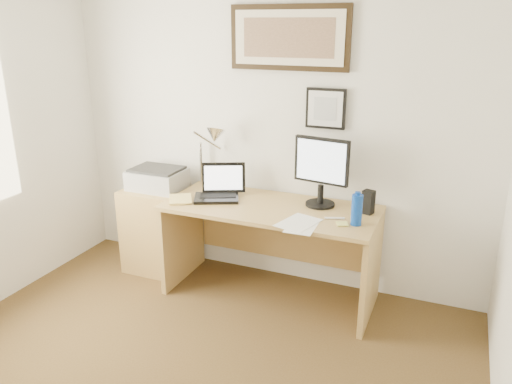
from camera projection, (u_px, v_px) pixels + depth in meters
The scene contains 17 objects.
wall_back at pixel (270, 130), 3.95m from camera, with size 3.50×0.02×2.50m, color white.
side_cabinet at pixel (156, 230), 4.29m from camera, with size 0.50×0.40×0.73m, color #A78246.
water_bottle at pixel (357, 210), 3.36m from camera, with size 0.08×0.08×0.22m, color #0C3BA3.
bottle_cap at pixel (358, 193), 3.32m from camera, with size 0.04×0.04×0.02m, color #0C3BA3.
speaker at pixel (368, 202), 3.57m from camera, with size 0.08×0.07×0.17m, color black.
paper_sheet_a at pixel (302, 227), 3.36m from camera, with size 0.19×0.27×0.00m, color white.
paper_sheet_b at pixel (298, 223), 3.42m from camera, with size 0.22×0.31×0.00m, color white.
sticky_pad at pixel (342, 224), 3.39m from camera, with size 0.08×0.08×0.01m, color #E9EB6F.
marker_pen at pixel (335, 218), 3.49m from camera, with size 0.02×0.02×0.14m, color white.
book at pixel (169, 200), 3.85m from camera, with size 0.17×0.23×0.02m, color #ECD06F.
desk at pixel (274, 231), 3.89m from camera, with size 1.60×0.70×0.75m.
laptop at pixel (219, 191), 3.91m from camera, with size 0.41×0.42×0.26m.
lcd_monitor at pixel (321, 169), 3.65m from camera, with size 0.42×0.22×0.52m.
printer at pixel (157, 178), 4.17m from camera, with size 0.44×0.34×0.18m.
desk_lamp at pixel (214, 138), 3.96m from camera, with size 0.29×0.27×0.53m.
picture_large at pixel (289, 38), 3.65m from camera, with size 0.92×0.04×0.47m.
picture_small at pixel (326, 109), 3.70m from camera, with size 0.30×0.03×0.30m.
Camera 1 is at (1.39, -1.65, 2.05)m, focal length 35.00 mm.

